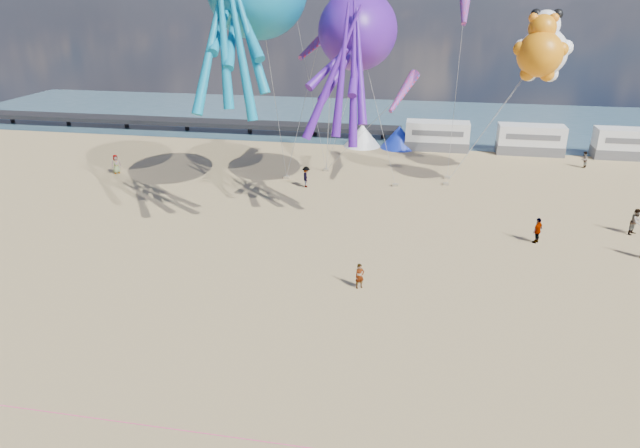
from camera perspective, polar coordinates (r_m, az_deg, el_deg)
The scene contains 26 objects.
ground at distance 26.45m, azimuth -1.68°, elevation -13.80°, with size 120.00×120.00×0.00m, color tan.
water at distance 77.64m, azimuth 7.00°, elevation 10.36°, with size 120.00×120.00×0.00m, color #375869.
pier at distance 74.12m, azimuth -16.09°, elevation 9.90°, with size 60.00×3.00×0.50m, color black.
motorhome_0 at distance 62.54m, azimuth 11.63°, elevation 8.65°, with size 6.60×2.50×3.00m, color silver.
motorhome_1 at distance 63.45m, azimuth 20.30°, elevation 7.93°, with size 6.60×2.50×3.00m, color silver.
motorhome_2 at distance 65.75m, azimuth 28.51°, elevation 7.08°, with size 6.60×2.50×3.00m, color silver.
tent_white at distance 62.94m, azimuth 4.24°, elevation 8.84°, with size 4.00×4.00×2.40m, color white.
tent_blue at distance 62.65m, azimuth 7.92°, elevation 8.63°, with size 4.00×4.00×2.40m, color #1933CC.
rope_line at distance 22.68m, azimuth -4.52°, elevation -21.00°, with size 0.03×0.03×34.00m, color #F2338C.
standing_person at distance 32.26m, azimuth 3.99°, elevation -5.21°, with size 0.54×0.36×1.48m, color tan.
beachgoer_1 at distance 44.82m, azimuth 29.04°, elevation 0.20°, with size 0.91×0.59×1.86m, color #7F6659.
beachgoer_2 at distance 49.08m, azimuth -1.39°, elevation 4.74°, with size 0.88×0.69×1.81m, color #7F6659.
beachgoer_3 at distance 40.53m, azimuth 20.93°, elevation -0.60°, with size 1.15×0.66×1.78m, color #7F6659.
beachgoer_6 at distance 56.26m, azimuth -19.73°, elevation 5.67°, with size 0.64×0.42×1.75m, color #7F6659.
beachgoer_7 at distance 60.30m, azimuth 24.90°, elevation 5.86°, with size 0.77×0.50×1.58m, color #7F6659.
sandbag_a at distance 51.76m, azimuth -3.37°, elevation 4.70°, with size 0.50×0.35×0.22m, color gray.
sandbag_b at distance 49.92m, azimuth 7.54°, elevation 3.89°, with size 0.50×0.35×0.22m, color gray.
sandbag_c at distance 50.96m, azimuth 12.47°, elevation 3.93°, with size 0.50×0.35×0.22m, color gray.
sandbag_d at distance 52.81m, azimuth 12.60°, elevation 4.56°, with size 0.50×0.35×0.22m, color gray.
sandbag_e at distance 53.85m, azimuth 0.62°, elevation 5.43°, with size 0.50×0.35×0.22m, color gray.
kite_octopus_purple at distance 45.40m, azimuth 3.82°, elevation 18.75°, with size 4.71×10.98×12.55m, color #4D1697, non-canonical shape.
kite_panda at distance 52.13m, azimuth 21.37°, elevation 15.67°, with size 4.78×4.50×6.75m, color white, non-canonical shape.
kite_teddy_orange at distance 47.22m, azimuth 21.13°, elevation 15.57°, with size 4.07×3.83×5.75m, color orange, non-canonical shape.
windsock_left at distance 49.42m, azimuth -0.09°, elevation 17.86°, with size 1.10×6.56×6.56m, color red, non-canonical shape.
windsock_mid at distance 47.96m, azimuth 14.27°, elevation 20.32°, with size 1.00×5.35×5.35m, color red, non-canonical shape.
windsock_right at distance 47.41m, azimuth 8.29°, elevation 12.90°, with size 0.90×4.99×4.99m, color red, non-canonical shape.
Camera 1 is at (4.66, -20.94, 15.47)m, focal length 32.00 mm.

